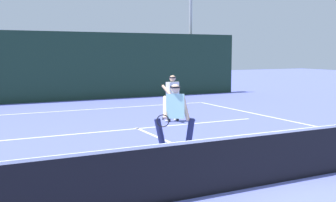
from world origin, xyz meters
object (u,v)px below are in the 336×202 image
(player_near, at_px, (175,115))
(tennis_ball, at_px, (214,145))
(player_far, at_px, (173,96))
(light_pole, at_px, (191,17))

(player_near, relative_size, tennis_ball, 25.39)
(player_near, relative_size, player_far, 1.03)
(player_far, height_order, light_pole, light_pole)
(player_far, relative_size, light_pole, 0.22)
(player_far, bearing_deg, player_near, 51.55)
(player_near, distance_m, light_pole, 15.44)
(player_near, bearing_deg, player_far, -90.42)
(player_near, distance_m, player_far, 4.58)
(tennis_ball, relative_size, light_pole, 0.01)
(player_near, height_order, light_pole, light_pole)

